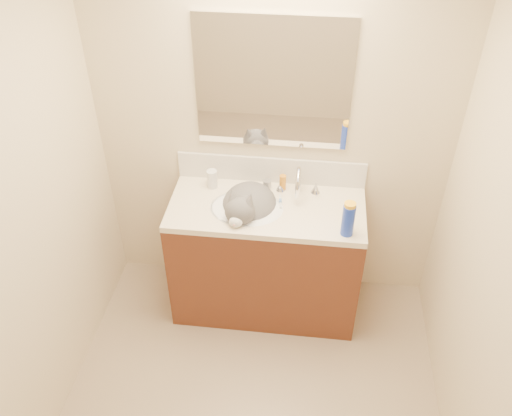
% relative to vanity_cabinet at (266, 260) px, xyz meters
% --- Properties ---
extents(room_shell, '(2.24, 2.54, 2.52)m').
position_rel_vanity_cabinet_xyz_m(room_shell, '(0.00, -0.97, 1.08)').
color(room_shell, beige).
rests_on(room_shell, ground).
extents(vanity_cabinet, '(1.20, 0.55, 0.82)m').
position_rel_vanity_cabinet_xyz_m(vanity_cabinet, '(0.00, 0.00, 0.00)').
color(vanity_cabinet, '#542716').
rests_on(vanity_cabinet, ground).
extents(counter_slab, '(1.20, 0.55, 0.04)m').
position_rel_vanity_cabinet_xyz_m(counter_slab, '(0.00, 0.00, 0.43)').
color(counter_slab, beige).
rests_on(counter_slab, vanity_cabinet).
extents(basin, '(0.45, 0.36, 0.14)m').
position_rel_vanity_cabinet_xyz_m(basin, '(-0.12, -0.03, 0.38)').
color(basin, white).
rests_on(basin, vanity_cabinet).
extents(faucet, '(0.28, 0.20, 0.21)m').
position_rel_vanity_cabinet_xyz_m(faucet, '(0.18, 0.14, 0.54)').
color(faucet, silver).
rests_on(faucet, counter_slab).
extents(cat, '(0.41, 0.51, 0.35)m').
position_rel_vanity_cabinet_xyz_m(cat, '(-0.11, -0.00, 0.44)').
color(cat, '#535053').
rests_on(cat, basin).
extents(backsplash, '(1.20, 0.02, 0.18)m').
position_rel_vanity_cabinet_xyz_m(backsplash, '(0.00, 0.26, 0.54)').
color(backsplash, silver).
rests_on(backsplash, counter_slab).
extents(mirror, '(0.90, 0.02, 0.80)m').
position_rel_vanity_cabinet_xyz_m(mirror, '(0.00, 0.26, 1.13)').
color(mirror, white).
rests_on(mirror, room_shell).
extents(pill_bottle, '(0.08, 0.08, 0.12)m').
position_rel_vanity_cabinet_xyz_m(pill_bottle, '(-0.37, 0.16, 0.51)').
color(pill_bottle, silver).
rests_on(pill_bottle, counter_slab).
extents(pill_label, '(0.07, 0.07, 0.04)m').
position_rel_vanity_cabinet_xyz_m(pill_label, '(-0.37, 0.16, 0.49)').
color(pill_label, '#F54C28').
rests_on(pill_label, pill_bottle).
extents(silver_jar, '(0.06, 0.06, 0.06)m').
position_rel_vanity_cabinet_xyz_m(silver_jar, '(-0.02, 0.19, 0.48)').
color(silver_jar, '#B7B7BC').
rests_on(silver_jar, counter_slab).
extents(amber_bottle, '(0.05, 0.05, 0.10)m').
position_rel_vanity_cabinet_xyz_m(amber_bottle, '(0.08, 0.19, 0.50)').
color(amber_bottle, '#C67617').
rests_on(amber_bottle, counter_slab).
extents(toothbrush, '(0.03, 0.13, 0.01)m').
position_rel_vanity_cabinet_xyz_m(toothbrush, '(0.08, 0.05, 0.45)').
color(toothbrush, silver).
rests_on(toothbrush, counter_slab).
extents(toothbrush_head, '(0.02, 0.03, 0.02)m').
position_rel_vanity_cabinet_xyz_m(toothbrush_head, '(0.08, 0.05, 0.46)').
color(toothbrush_head, '#597EBF').
rests_on(toothbrush_head, counter_slab).
extents(spray_can, '(0.10, 0.10, 0.20)m').
position_rel_vanity_cabinet_xyz_m(spray_can, '(0.48, -0.20, 0.55)').
color(spray_can, '#1B37C0').
rests_on(spray_can, counter_slab).
extents(spray_cap, '(0.09, 0.09, 0.04)m').
position_rel_vanity_cabinet_xyz_m(spray_cap, '(0.48, -0.20, 0.65)').
color(spray_cap, yellow).
rests_on(spray_cap, spray_can).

